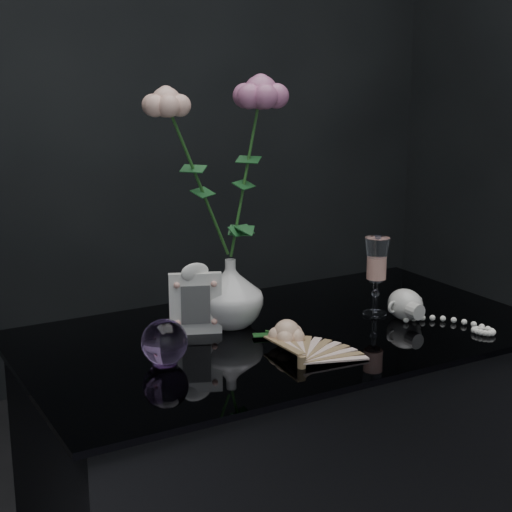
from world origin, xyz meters
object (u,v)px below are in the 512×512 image
paperweight (164,342)px  pearl_jar (405,303)px  vase (231,293)px  picture_frame (195,299)px  wine_glass (376,277)px  loose_rose (287,333)px

paperweight → pearl_jar: size_ratio=0.35×
vase → picture_frame: picture_frame is taller
pearl_jar → picture_frame: bearing=161.2°
vase → wine_glass: (0.30, -0.09, 0.02)m
vase → pearl_jar: (0.34, -0.14, -0.04)m
picture_frame → loose_rose: picture_frame is taller
wine_glass → loose_rose: bearing=-165.4°
vase → loose_rose: (0.04, -0.16, -0.04)m
wine_glass → paperweight: bearing=-175.3°
paperweight → loose_rose: 0.24m
picture_frame → loose_rose: bearing=-29.5°
paperweight → loose_rose: size_ratio=0.55×
loose_rose → pearl_jar: bearing=-9.8°
vase → pearl_jar: vase is taller
paperweight → loose_rose: (0.24, -0.03, -0.02)m
vase → paperweight: vase is taller
loose_rose → paperweight: bearing=160.5°
vase → loose_rose: bearing=-77.0°
wine_glass → pearl_jar: 0.08m
vase → picture_frame: (-0.08, -0.01, 0.00)m
loose_rose → pearl_jar: 0.30m
picture_frame → wine_glass: bearing=9.9°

